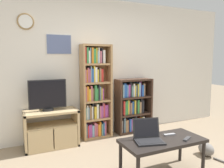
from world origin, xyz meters
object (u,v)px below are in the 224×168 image
television (48,95)px  remote_far_from_laptop (187,139)px  tv_stand (52,129)px  bookshelf_tall (95,93)px  cat (206,148)px  laptop (148,136)px  remote_near_laptop (169,135)px  coffee_table (163,143)px  bookshelf_short (132,106)px

television → remote_far_from_laptop: bearing=-49.7°
tv_stand → bookshelf_tall: bookshelf_tall is taller
remote_far_from_laptop → cat: bearing=86.5°
laptop → cat: laptop is taller
television → bookshelf_tall: 0.87m
television → remote_near_laptop: (1.33, -1.48, -0.40)m
television → tv_stand: bearing=-48.3°
coffee_table → cat: coffee_table is taller
bookshelf_tall → laptop: bearing=-86.4°
laptop → remote_near_laptop: 0.38m
bookshelf_tall → cat: bearing=-48.5°
bookshelf_short → laptop: 1.73m
coffee_table → remote_far_from_laptop: size_ratio=6.55×
laptop → bookshelf_short: bearing=81.5°
television → remote_far_from_laptop: 2.25m
television → bookshelf_short: size_ratio=0.57×
television → laptop: size_ratio=1.52×
coffee_table → cat: 1.05m
cat → laptop: bearing=-161.7°
coffee_table → laptop: (-0.20, 0.04, 0.12)m
bookshelf_tall → bookshelf_short: 0.85m
bookshelf_tall → remote_near_laptop: (0.47, -1.56, -0.37)m
bookshelf_short → cat: bookshelf_short is taller
bookshelf_tall → coffee_table: (0.30, -1.64, -0.43)m
bookshelf_short → cat: bearing=-70.9°
bookshelf_tall → remote_near_laptop: bookshelf_tall is taller
laptop → coffee_table: bearing=4.6°
television → bookshelf_tall: bearing=5.5°
tv_stand → coffee_table: (1.12, -1.52, 0.11)m
bookshelf_tall → cat: (1.28, -1.45, -0.75)m
remote_near_laptop → tv_stand: bearing=-130.0°
television → bookshelf_short: television is taller
remote_near_laptop → cat: remote_near_laptop is taller
bookshelf_tall → remote_far_from_laptop: (0.57, -1.78, -0.37)m
television → cat: bearing=-32.5°
tv_stand → bookshelf_tall: size_ratio=0.50×
remote_near_laptop → remote_far_from_laptop: 0.23m
tv_stand → bookshelf_short: bearing=4.0°
television → laptop: bearing=-57.6°
tv_stand → remote_near_laptop: size_ratio=5.27×
bookshelf_tall → coffee_table: bookshelf_tall is taller
coffee_table → remote_far_from_laptop: remote_far_from_laptop is taller
tv_stand → coffee_table: 1.89m
coffee_table → remote_near_laptop: remote_near_laptop is taller
remote_near_laptop → cat: 0.90m
laptop → remote_far_from_laptop: 0.50m
tv_stand → cat: (2.11, -1.33, -0.21)m
coffee_table → laptop: 0.23m
remote_near_laptop → bookshelf_short: bearing=176.5°
coffee_table → laptop: size_ratio=2.64×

